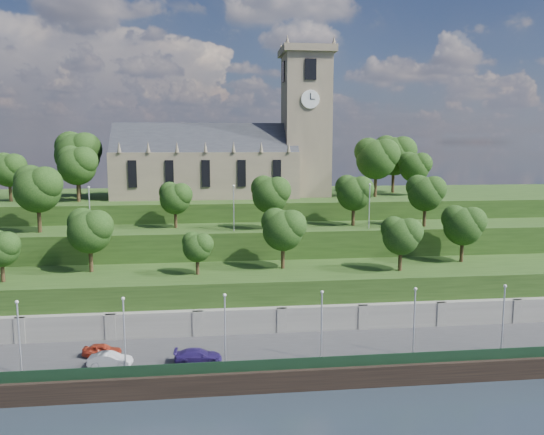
{
  "coord_description": "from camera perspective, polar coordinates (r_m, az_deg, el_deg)",
  "views": [
    {
      "loc": [
        -3.2,
        -49.42,
        24.66
      ],
      "look_at": [
        6.0,
        30.0,
        13.3
      ],
      "focal_mm": 35.0,
      "sensor_mm": 36.0,
      "label": 1
    }
  ],
  "objects": [
    {
      "name": "ground",
      "position": [
        55.33,
        -2.73,
        -18.39
      ],
      "size": [
        320.0,
        320.0,
        0.0
      ],
      "primitive_type": "plane",
      "color": "black",
      "rests_on": "ground"
    },
    {
      "name": "car_left",
      "position": [
        61.02,
        -17.81,
        -13.43
      ],
      "size": [
        4.17,
        2.04,
        1.37
      ],
      "primitive_type": "imported",
      "rotation": [
        0.0,
        0.0,
        1.46
      ],
      "color": "maroon",
      "rests_on": "promenade"
    },
    {
      "name": "car_right",
      "position": [
        57.32,
        -7.96,
        -14.51
      ],
      "size": [
        4.96,
        2.11,
        1.43
      ],
      "primitive_type": "imported",
      "rotation": [
        0.0,
        0.0,
        1.55
      ],
      "color": "navy",
      "rests_on": "promenade"
    },
    {
      "name": "fence",
      "position": [
        54.77,
        -2.8,
        -15.68
      ],
      "size": [
        160.0,
        0.1,
        1.2
      ],
      "primitive_type": "cube",
      "color": "black",
      "rests_on": "promenade"
    },
    {
      "name": "trees_hilltop",
      "position": [
        94.95,
        -3.5,
        6.47
      ],
      "size": [
        75.84,
        16.77,
        11.61
      ],
      "color": "#302112",
      "rests_on": "hilltop"
    },
    {
      "name": "retaining_wall",
      "position": [
        65.35,
        -3.48,
        -11.75
      ],
      "size": [
        160.0,
        2.1,
        5.0
      ],
      "color": "slate",
      "rests_on": "ground"
    },
    {
      "name": "trees_lower",
      "position": [
        69.27,
        -0.92,
        -1.47
      ],
      "size": [
        65.24,
        9.17,
        8.31
      ],
      "color": "#302112",
      "rests_on": "embankment_lower"
    },
    {
      "name": "hilltop",
      "position": [
        100.95,
        -4.69,
        -1.73
      ],
      "size": [
        160.0,
        32.0,
        15.0
      ],
      "primitive_type": "cube",
      "color": "#203A13",
      "rests_on": "ground"
    },
    {
      "name": "promenade",
      "position": [
        60.35,
        -3.14,
        -15.01
      ],
      "size": [
        160.0,
        12.0,
        2.0
      ],
      "primitive_type": "cube",
      "color": "#2D2D30",
      "rests_on": "ground"
    },
    {
      "name": "embankment_upper",
      "position": [
        80.68,
        -4.17,
        -5.31
      ],
      "size": [
        160.0,
        10.0,
        12.0
      ],
      "primitive_type": "cube",
      "color": "#203A13",
      "rests_on": "ground"
    },
    {
      "name": "lamp_posts_promenade",
      "position": [
        55.06,
        -5.08,
        -11.33
      ],
      "size": [
        60.36,
        0.36,
        7.57
      ],
      "color": "#B2B2B7",
      "rests_on": "promenade"
    },
    {
      "name": "car_middle",
      "position": [
        58.22,
        -17.02,
        -14.42
      ],
      "size": [
        4.52,
        2.06,
        1.44
      ],
      "primitive_type": "imported",
      "rotation": [
        0.0,
        0.0,
        1.44
      ],
      "color": "#9D9DA1",
      "rests_on": "promenade"
    },
    {
      "name": "quay_wall",
      "position": [
        54.8,
        -2.74,
        -17.39
      ],
      "size": [
        160.0,
        0.5,
        2.2
      ],
      "primitive_type": "cube",
      "color": "black",
      "rests_on": "ground"
    },
    {
      "name": "trees_upper",
      "position": [
        77.85,
        -4.56,
        2.87
      ],
      "size": [
        62.74,
        7.94,
        9.54
      ],
      "color": "#302112",
      "rests_on": "embankment_upper"
    },
    {
      "name": "church",
      "position": [
        95.52,
        -4.24,
        6.78
      ],
      "size": [
        38.6,
        12.35,
        27.6
      ],
      "color": "#71634F",
      "rests_on": "hilltop"
    },
    {
      "name": "lamp_posts_upper",
      "position": [
        75.99,
        -4.15,
        1.47
      ],
      "size": [
        40.36,
        0.36,
        6.7
      ],
      "color": "#B2B2B7",
      "rests_on": "embankment_upper"
    },
    {
      "name": "embankment_lower",
      "position": [
        70.59,
        -3.76,
        -8.95
      ],
      "size": [
        160.0,
        12.0,
        8.0
      ],
      "primitive_type": "cube",
      "color": "#203A13",
      "rests_on": "ground"
    }
  ]
}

